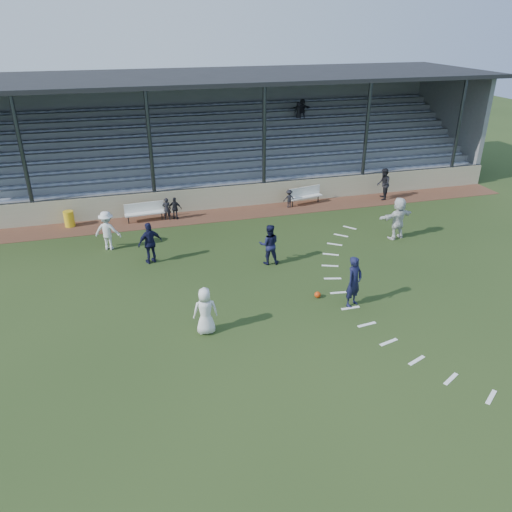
{
  "coord_description": "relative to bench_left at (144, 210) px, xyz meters",
  "views": [
    {
      "loc": [
        -4.57,
        -13.94,
        9.48
      ],
      "look_at": [
        0.0,
        2.5,
        1.3
      ],
      "focal_mm": 35.0,
      "sensor_mm": 36.0,
      "label": 1
    }
  ],
  "objects": [
    {
      "name": "player_white_back",
      "position": [
        11.31,
        -5.43,
        0.42
      ],
      "size": [
        1.95,
        0.98,
        2.01
      ],
      "primitive_type": "imported",
      "rotation": [
        0.0,
        0.0,
        3.36
      ],
      "color": "silver",
      "rests_on": "ground"
    },
    {
      "name": "retaining_wall",
      "position": [
        3.64,
        0.86,
        0.02
      ],
      "size": [
        34.0,
        0.18,
        1.2
      ],
      "primitive_type": "cube",
      "color": "tan",
      "rests_on": "ground"
    },
    {
      "name": "sub_left_far",
      "position": [
        1.54,
        -0.21,
        0.02
      ],
      "size": [
        0.74,
        0.54,
        1.17
      ],
      "primitive_type": "imported",
      "rotation": [
        0.0,
        0.0,
        2.73
      ],
      "color": "black",
      "rests_on": "cinder_track"
    },
    {
      "name": "player_white_wing",
      "position": [
        -1.82,
        -3.08,
        0.31
      ],
      "size": [
        1.32,
        1.01,
        1.8
      ],
      "primitive_type": "imported",
      "rotation": [
        0.0,
        0.0,
        2.81
      ],
      "color": "silver",
      "rests_on": "ground"
    },
    {
      "name": "football",
      "position": [
        5.63,
        -9.67,
        -0.46
      ],
      "size": [
        0.24,
        0.24,
        0.24
      ],
      "primitive_type": "sphere",
      "color": "#C8390B",
      "rests_on": "ground"
    },
    {
      "name": "sub_right",
      "position": [
        7.78,
        -0.1,
        -0.06
      ],
      "size": [
        0.68,
        0.43,
        1.01
      ],
      "primitive_type": "imported",
      "rotation": [
        0.0,
        0.0,
        3.05
      ],
      "color": "black",
      "rests_on": "cinder_track"
    },
    {
      "name": "grandstand",
      "position": [
        3.65,
        5.57,
        1.62
      ],
      "size": [
        34.6,
        9.0,
        6.61
      ],
      "color": "slate",
      "rests_on": "ground"
    },
    {
      "name": "player_navy_lead",
      "position": [
        6.64,
        -10.49,
        0.37
      ],
      "size": [
        0.83,
        0.73,
        1.91
      ],
      "primitive_type": "imported",
      "rotation": [
        0.0,
        0.0,
        0.48
      ],
      "color": "#131535",
      "rests_on": "ground"
    },
    {
      "name": "cinder_track",
      "position": [
        3.64,
        -0.19,
        -0.57
      ],
      "size": [
        34.0,
        2.0,
        0.02
      ],
      "primitive_type": "cube",
      "color": "brown",
      "rests_on": "ground"
    },
    {
      "name": "bench_left",
      "position": [
        0.0,
        0.0,
        0.0
      ],
      "size": [
        2.02,
        0.59,
        0.95
      ],
      "rotation": [
        0.0,
        0.0,
        0.07
      ],
      "color": "silver",
      "rests_on": "cinder_track"
    },
    {
      "name": "trash_bin",
      "position": [
        -3.69,
        0.23,
        -0.17
      ],
      "size": [
        0.49,
        0.49,
        0.79
      ],
      "primitive_type": "cylinder",
      "color": "yellow",
      "rests_on": "cinder_track"
    },
    {
      "name": "player_navy_wing",
      "position": [
        -0.09,
        -4.98,
        0.32
      ],
      "size": [
        1.15,
        0.78,
        1.81
      ],
      "primitive_type": "imported",
      "rotation": [
        0.0,
        0.0,
        3.49
      ],
      "color": "#131535",
      "rests_on": "ground"
    },
    {
      "name": "player_white_lead",
      "position": [
        1.2,
        -10.8,
        0.24
      ],
      "size": [
        0.83,
        0.56,
        1.65
      ],
      "primitive_type": "imported",
      "rotation": [
        0.0,
        0.0,
        3.1
      ],
      "color": "silver",
      "rests_on": "ground"
    },
    {
      "name": "penalty_arc",
      "position": [
        7.76,
        -10.69,
        -0.58
      ],
      "size": [
        3.89,
        14.63,
        0.01
      ],
      "color": "white",
      "rests_on": "ground"
    },
    {
      "name": "ground",
      "position": [
        3.64,
        -10.69,
        -0.58
      ],
      "size": [
        90.0,
        90.0,
        0.0
      ],
      "primitive_type": "plane",
      "color": "#253817",
      "rests_on": "ground"
    },
    {
      "name": "official",
      "position": [
        13.39,
        -0.24,
        0.33
      ],
      "size": [
        0.98,
        1.07,
        1.79
      ],
      "primitive_type": "imported",
      "rotation": [
        0.0,
        0.0,
        4.29
      ],
      "color": "black",
      "rests_on": "cinder_track"
    },
    {
      "name": "bench_right",
      "position": [
        8.82,
        0.23,
        0.0
      ],
      "size": [
        2.04,
        0.87,
        0.95
      ],
      "rotation": [
        0.0,
        0.0,
        0.21
      ],
      "color": "silver",
      "rests_on": "cinder_track"
    },
    {
      "name": "player_navy_mid",
      "position": [
        4.71,
        -6.4,
        0.29
      ],
      "size": [
        0.96,
        0.82,
        1.76
      ],
      "primitive_type": "imported",
      "rotation": [
        0.0,
        0.0,
        2.95
      ],
      "color": "#131535",
      "rests_on": "ground"
    },
    {
      "name": "sub_left_near",
      "position": [
        1.11,
        -0.17,
        0.02
      ],
      "size": [
        0.46,
        0.33,
        1.18
      ],
      "primitive_type": "imported",
      "rotation": [
        0.0,
        0.0,
        3.02
      ],
      "color": "black",
      "rests_on": "cinder_track"
    }
  ]
}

